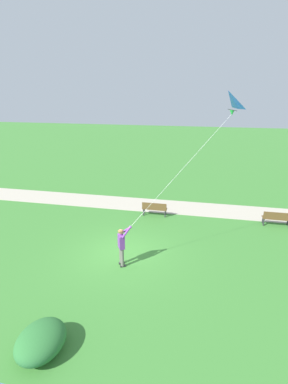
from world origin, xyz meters
The scene contains 7 objects.
ground_plane centered at (0.00, 0.00, 0.00)m, with size 120.00×120.00×0.00m, color #3D7F33.
walkway_path centered at (-6.39, 2.00, 0.01)m, with size 2.40×32.00×0.02m, color #B7AD99.
person_kite_flyer centered at (0.92, 0.25, 1.05)m, with size 0.54×0.62×1.83m.
flying_kite centered at (-1.62, 4.15, 6.72)m, with size 3.19×4.00×5.44m.
park_bench_near_walkway centered at (-4.67, 0.54, 0.51)m, with size 0.48×1.51×0.88m.
park_bench_far_walkway centered at (-4.86, 7.54, 0.51)m, with size 0.48×1.51×0.88m.
lakeside_shrub centered at (5.69, -0.66, 0.40)m, with size 1.64×1.34×0.81m, color #2D7033.
Camera 1 is at (11.08, 3.66, 7.01)m, focal length 26.43 mm.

